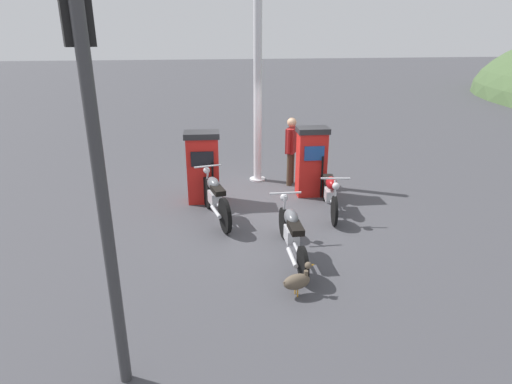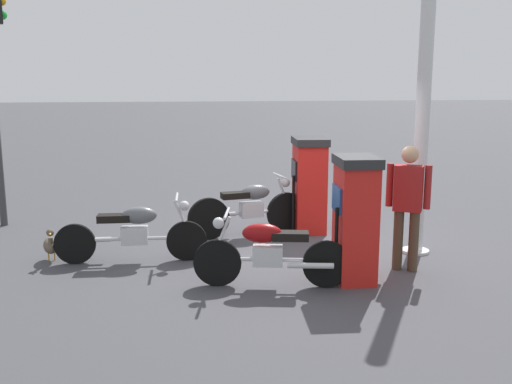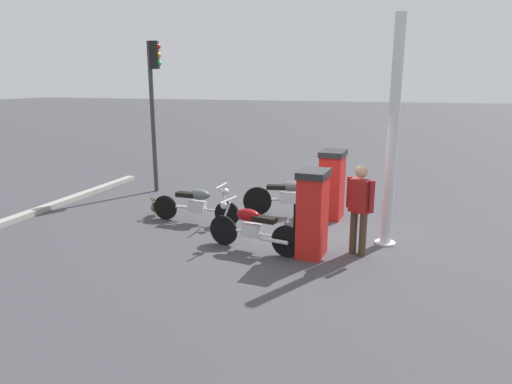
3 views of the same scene
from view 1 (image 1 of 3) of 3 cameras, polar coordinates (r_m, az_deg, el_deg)
ground_plane at (r=9.35m, az=0.75°, el=-1.65°), size 120.00×120.00×0.00m
fuel_pump_near at (r=9.35m, az=-7.09°, el=3.36°), size 0.62×0.78×1.56m
fuel_pump_far at (r=9.75m, az=7.42°, el=4.09°), size 0.58×0.73×1.57m
motorcycle_near_pump at (r=8.51m, az=-5.52°, el=-0.65°), size 1.97×0.60×0.97m
motorcycle_far_pump at (r=8.89m, az=9.90°, el=0.08°), size 1.89×0.67×0.93m
motorcycle_extra at (r=7.07m, az=4.79°, el=-5.28°), size 2.08×0.56×0.92m
attendant_person at (r=10.38m, az=4.71°, el=6.04°), size 0.54×0.36×1.66m
wandering_duck at (r=6.15m, az=5.55°, el=-11.70°), size 0.28×0.50×0.50m
roadside_traffic_light at (r=4.01m, az=-21.14°, el=8.87°), size 0.40×0.29×4.11m
canopy_support_pole at (r=10.47m, az=0.22°, el=12.35°), size 0.40×0.40×4.25m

